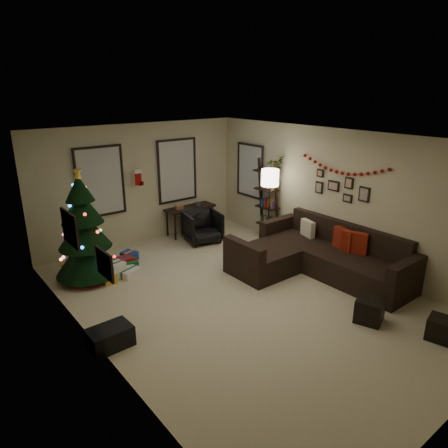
{
  "coord_description": "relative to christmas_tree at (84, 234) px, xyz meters",
  "views": [
    {
      "loc": [
        -4.16,
        -4.77,
        3.48
      ],
      "look_at": [
        0.1,
        0.6,
        1.15
      ],
      "focal_mm": 32.92,
      "sensor_mm": 36.0,
      "label": 1
    }
  ],
  "objects": [
    {
      "name": "potted_plant",
      "position": [
        4.08,
        -0.78,
        0.96
      ],
      "size": [
        0.63,
        0.58,
        0.57
      ],
      "primitive_type": "imported",
      "rotation": [
        0.0,
        0.0,
        0.31
      ],
      "color": "#4C4C4C",
      "rests_on": "bookshelf"
    },
    {
      "name": "floor",
      "position": [
        1.78,
        -2.34,
        -0.9
      ],
      "size": [
        7.0,
        7.0,
        0.0
      ],
      "primitive_type": "plane",
      "color": "beige",
      "rests_on": "ground"
    },
    {
      "name": "stocking_right",
      "position": [
        1.97,
        1.22,
        0.51
      ],
      "size": [
        0.2,
        0.05,
        0.36
      ],
      "color": "#990F0C",
      "rests_on": "wall_back"
    },
    {
      "name": "pillow_cream",
      "position": [
        3.99,
        -1.89,
        -0.27
      ],
      "size": [
        0.21,
        0.39,
        0.38
      ],
      "primitive_type": "cube",
      "rotation": [
        0.0,
        0.0,
        -0.27
      ],
      "color": "beige",
      "rests_on": "sofa"
    },
    {
      "name": "window_right_wall",
      "position": [
        4.25,
        0.21,
        0.6
      ],
      "size": [
        0.06,
        0.9,
        1.3
      ],
      "color": "#728CB2",
      "rests_on": "wall_right"
    },
    {
      "name": "bookshelf",
      "position": [
        4.08,
        -0.6,
        0.03
      ],
      "size": [
        0.3,
        0.56,
        1.92
      ],
      "color": "black",
      "rests_on": "floor"
    },
    {
      "name": "stocking_left",
      "position": [
        1.64,
        0.97,
        0.67
      ],
      "size": [
        0.2,
        0.05,
        0.36
      ],
      "color": "#990F0C",
      "rests_on": "wall_back"
    },
    {
      "name": "ottoman_far",
      "position": [
        3.22,
        -5.06,
        -0.73
      ],
      "size": [
        0.42,
        0.42,
        0.33
      ],
      "primitive_type": "cube",
      "rotation": [
        0.0,
        0.0,
        0.23
      ],
      "color": "black",
      "rests_on": "floor"
    },
    {
      "name": "wall_back",
      "position": [
        1.78,
        1.16,
        0.45
      ],
      "size": [
        5.0,
        0.0,
        5.0
      ],
      "primitive_type": "plane",
      "rotation": [
        1.57,
        0.0,
        0.0
      ],
      "color": "beige",
      "rests_on": "floor"
    },
    {
      "name": "desk_chair",
      "position": [
        2.81,
        0.23,
        -0.53
      ],
      "size": [
        0.83,
        0.8,
        0.73
      ],
      "primitive_type": "imported",
      "rotation": [
        0.0,
        0.0,
        -0.21
      ],
      "color": "black",
      "rests_on": "floor"
    },
    {
      "name": "wall_right",
      "position": [
        4.28,
        -2.34,
        0.45
      ],
      "size": [
        0.0,
        7.0,
        7.0
      ],
      "primitive_type": "plane",
      "rotation": [
        1.57,
        0.0,
        -1.57
      ],
      "color": "beige",
      "rests_on": "floor"
    },
    {
      "name": "gallery",
      "position": [
        4.26,
        -2.42,
        0.68
      ],
      "size": [
        0.03,
        1.25,
        0.54
      ],
      "color": "black",
      "rests_on": "wall_right"
    },
    {
      "name": "ceiling",
      "position": [
        1.78,
        -2.34,
        1.8
      ],
      "size": [
        7.0,
        7.0,
        0.0
      ],
      "primitive_type": "plane",
      "rotation": [
        3.14,
        0.0,
        0.0
      ],
      "color": "white",
      "rests_on": "floor"
    },
    {
      "name": "storage_bin",
      "position": [
        -0.58,
        -2.29,
        -0.75
      ],
      "size": [
        0.6,
        0.41,
        0.3
      ],
      "primitive_type": "cube",
      "rotation": [
        0.0,
        0.0,
        0.02
      ],
      "color": "black",
      "rests_on": "floor"
    },
    {
      "name": "presents",
      "position": [
        0.37,
        -0.1,
        -0.78
      ],
      "size": [
        1.5,
        1.01,
        0.3
      ],
      "rotation": [
        0.0,
        0.0,
        0.04
      ],
      "color": "maroon",
      "rests_on": "floor"
    },
    {
      "name": "sofa",
      "position": [
        3.58,
        -2.5,
        -0.59
      ],
      "size": [
        2.16,
        3.11,
        0.93
      ],
      "color": "black",
      "rests_on": "floor"
    },
    {
      "name": "floor_lamp",
      "position": [
        3.73,
        -0.99,
        0.59
      ],
      "size": [
        0.38,
        0.38,
        1.78
      ],
      "rotation": [
        0.0,
        0.0,
        0.32
      ],
      "color": "black",
      "rests_on": "floor"
    },
    {
      "name": "pillow_red_a",
      "position": [
        3.99,
        -3.02,
        -0.26
      ],
      "size": [
        0.3,
        0.5,
        0.48
      ],
      "primitive_type": "cube",
      "rotation": [
        0.0,
        0.0,
        0.37
      ],
      "color": "maroon",
      "rests_on": "sofa"
    },
    {
      "name": "window_back_right",
      "position": [
        2.73,
        1.13,
        0.65
      ],
      "size": [
        1.05,
        0.06,
        1.5
      ],
      "color": "#728CB2",
      "rests_on": "wall_back"
    },
    {
      "name": "art_map",
      "position": [
        -0.7,
        -1.5,
        0.67
      ],
      "size": [
        0.04,
        0.6,
        0.5
      ],
      "color": "black",
      "rests_on": "wall_left"
    },
    {
      "name": "desk",
      "position": [
        2.91,
        0.88,
        -0.3
      ],
      "size": [
        1.25,
        0.45,
        0.67
      ],
      "color": "black",
      "rests_on": "floor"
    },
    {
      "name": "ottoman_near",
      "position": [
        2.83,
        -4.16,
        -0.71
      ],
      "size": [
        0.5,
        0.5,
        0.37
      ],
      "primitive_type": "cube",
      "rotation": [
        0.0,
        0.0,
        0.35
      ],
      "color": "black",
      "rests_on": "floor"
    },
    {
      "name": "wall_left",
      "position": [
        -0.72,
        -2.34,
        0.45
      ],
      "size": [
        0.0,
        7.0,
        7.0
      ],
      "primitive_type": "plane",
      "rotation": [
        1.57,
        0.0,
        1.57
      ],
      "color": "beige",
      "rests_on": "floor"
    },
    {
      "name": "garland",
      "position": [
        4.23,
        -2.44,
        1.09
      ],
      "size": [
        0.08,
        1.9,
        0.3
      ],
      "primitive_type": null,
      "color": "#A5140C",
      "rests_on": "wall_right"
    },
    {
      "name": "christmas_tree",
      "position": [
        0.0,
        0.0,
        0.0
      ],
      "size": [
        1.16,
        1.16,
        2.16
      ],
      "rotation": [
        0.0,
        0.0,
        0.02
      ],
      "color": "black",
      "rests_on": "floor"
    },
    {
      "name": "art_abstract",
      "position": [
        -0.7,
        -2.67,
        0.54
      ],
      "size": [
        0.04,
        0.45,
        0.35
      ],
      "color": "black",
      "rests_on": "wall_left"
    },
    {
      "name": "pillow_red_b",
      "position": [
        3.99,
        -2.78,
        -0.26
      ],
      "size": [
        0.22,
        0.49,
        0.47
      ],
      "primitive_type": "cube",
      "rotation": [
        0.0,
        0.0,
        -0.21
      ],
      "color": "maroon",
      "rests_on": "sofa"
    },
    {
      "name": "window_back_left",
      "position": [
        0.83,
        1.13,
        0.65
      ],
      "size": [
        1.05,
        0.06,
        1.5
      ],
      "color": "#728CB2",
      "rests_on": "wall_back"
    }
  ]
}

